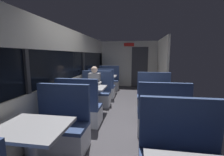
{
  "coord_description": "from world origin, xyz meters",
  "views": [
    {
      "loc": [
        0.36,
        -3.67,
        1.59
      ],
      "look_at": [
        -0.49,
        1.79,
        0.77
      ],
      "focal_mm": 24.48,
      "sensor_mm": 36.0,
      "label": 1
    }
  ],
  "objects_px": {
    "bench_far_window_facing_entry": "(108,82)",
    "bench_rear_aisle_facing_entry": "(154,99)",
    "dining_table_mid_window": "(89,91)",
    "dining_table_far_window": "(106,78)",
    "bench_rear_aisle_facing_end": "(162,119)",
    "bench_mid_window_facing_entry": "(96,95)",
    "bench_far_window_facing_end": "(102,89)",
    "seated_passenger": "(95,89)",
    "bench_near_window_facing_entry": "(60,130)",
    "bench_mid_window_facing_end": "(80,111)",
    "dining_table_rear_aisle": "(158,95)",
    "dining_table_near_window": "(31,134)"
  },
  "relations": [
    {
      "from": "dining_table_mid_window",
      "to": "bench_mid_window_facing_entry",
      "type": "relative_size",
      "value": 0.82
    },
    {
      "from": "bench_mid_window_facing_entry",
      "to": "bench_rear_aisle_facing_end",
      "type": "distance_m",
      "value": 2.4
    },
    {
      "from": "bench_mid_window_facing_entry",
      "to": "bench_near_window_facing_entry",
      "type": "bearing_deg",
      "value": -90.0
    },
    {
      "from": "bench_far_window_facing_end",
      "to": "bench_rear_aisle_facing_end",
      "type": "xyz_separation_m",
      "value": [
        1.79,
        -2.54,
        0.0
      ]
    },
    {
      "from": "seated_passenger",
      "to": "bench_rear_aisle_facing_end",
      "type": "bearing_deg",
      "value": -40.46
    },
    {
      "from": "bench_rear_aisle_facing_end",
      "to": "seated_passenger",
      "type": "distance_m",
      "value": 2.36
    },
    {
      "from": "bench_mid_window_facing_entry",
      "to": "bench_rear_aisle_facing_entry",
      "type": "bearing_deg",
      "value": -6.38
    },
    {
      "from": "bench_mid_window_facing_end",
      "to": "dining_table_near_window",
      "type": "bearing_deg",
      "value": -90.0
    },
    {
      "from": "bench_rear_aisle_facing_entry",
      "to": "bench_near_window_facing_entry",
      "type": "bearing_deg",
      "value": -129.93
    },
    {
      "from": "dining_table_mid_window",
      "to": "bench_mid_window_facing_end",
      "type": "xyz_separation_m",
      "value": [
        0.0,
        -0.7,
        -0.31
      ]
    },
    {
      "from": "dining_table_near_window",
      "to": "bench_far_window_facing_entry",
      "type": "xyz_separation_m",
      "value": [
        0.0,
        5.38,
        -0.31
      ]
    },
    {
      "from": "dining_table_near_window",
      "to": "bench_near_window_facing_entry",
      "type": "distance_m",
      "value": 0.77
    },
    {
      "from": "dining_table_far_window",
      "to": "bench_far_window_facing_entry",
      "type": "distance_m",
      "value": 0.77
    },
    {
      "from": "dining_table_mid_window",
      "to": "bench_far_window_facing_end",
      "type": "height_order",
      "value": "bench_far_window_facing_end"
    },
    {
      "from": "bench_mid_window_facing_end",
      "to": "bench_far_window_facing_entry",
      "type": "xyz_separation_m",
      "value": [
        0.0,
        3.74,
        0.0
      ]
    },
    {
      "from": "bench_far_window_facing_end",
      "to": "seated_passenger",
      "type": "xyz_separation_m",
      "value": [
        0.0,
        -1.01,
        0.21
      ]
    },
    {
      "from": "bench_mid_window_facing_end",
      "to": "dining_table_far_window",
      "type": "relative_size",
      "value": 1.22
    },
    {
      "from": "dining_table_far_window",
      "to": "bench_far_window_facing_end",
      "type": "height_order",
      "value": "bench_far_window_facing_end"
    },
    {
      "from": "seated_passenger",
      "to": "bench_mid_window_facing_entry",
      "type": "bearing_deg",
      "value": 90.0
    },
    {
      "from": "bench_mid_window_facing_entry",
      "to": "dining_table_rear_aisle",
      "type": "relative_size",
      "value": 1.22
    },
    {
      "from": "dining_table_rear_aisle",
      "to": "bench_rear_aisle_facing_end",
      "type": "distance_m",
      "value": 0.77
    },
    {
      "from": "dining_table_far_window",
      "to": "bench_far_window_facing_entry",
      "type": "bearing_deg",
      "value": 90.0
    },
    {
      "from": "dining_table_near_window",
      "to": "seated_passenger",
      "type": "xyz_separation_m",
      "value": [
        0.0,
        2.97,
        -0.1
      ]
    },
    {
      "from": "bench_far_window_facing_entry",
      "to": "bench_rear_aisle_facing_end",
      "type": "bearing_deg",
      "value": -65.55
    },
    {
      "from": "dining_table_far_window",
      "to": "dining_table_rear_aisle",
      "type": "xyz_separation_m",
      "value": [
        1.79,
        -2.54,
        0.0
      ]
    },
    {
      "from": "bench_far_window_facing_entry",
      "to": "bench_rear_aisle_facing_entry",
      "type": "relative_size",
      "value": 1.0
    },
    {
      "from": "bench_near_window_facing_entry",
      "to": "dining_table_mid_window",
      "type": "relative_size",
      "value": 1.22
    },
    {
      "from": "bench_far_window_facing_end",
      "to": "seated_passenger",
      "type": "relative_size",
      "value": 0.87
    },
    {
      "from": "dining_table_far_window",
      "to": "dining_table_near_window",
      "type": "bearing_deg",
      "value": -90.0
    },
    {
      "from": "dining_table_rear_aisle",
      "to": "bench_near_window_facing_entry",
      "type": "bearing_deg",
      "value": -141.2
    },
    {
      "from": "bench_near_window_facing_entry",
      "to": "bench_far_window_facing_entry",
      "type": "height_order",
      "value": "same"
    },
    {
      "from": "bench_mid_window_facing_entry",
      "to": "seated_passenger",
      "type": "xyz_separation_m",
      "value": [
        0.0,
        -0.07,
        0.21
      ]
    },
    {
      "from": "dining_table_mid_window",
      "to": "dining_table_far_window",
      "type": "xyz_separation_m",
      "value": [
        0.0,
        2.34,
        0.0
      ]
    },
    {
      "from": "bench_mid_window_facing_end",
      "to": "dining_table_rear_aisle",
      "type": "relative_size",
      "value": 1.22
    },
    {
      "from": "dining_table_mid_window",
      "to": "bench_far_window_facing_entry",
      "type": "height_order",
      "value": "bench_far_window_facing_entry"
    },
    {
      "from": "bench_mid_window_facing_entry",
      "to": "bench_far_window_facing_entry",
      "type": "relative_size",
      "value": 1.0
    },
    {
      "from": "bench_far_window_facing_entry",
      "to": "bench_rear_aisle_facing_entry",
      "type": "distance_m",
      "value": 3.11
    },
    {
      "from": "bench_near_window_facing_entry",
      "to": "dining_table_rear_aisle",
      "type": "relative_size",
      "value": 1.22
    },
    {
      "from": "bench_near_window_facing_entry",
      "to": "dining_table_rear_aisle",
      "type": "bearing_deg",
      "value": 38.8
    },
    {
      "from": "bench_near_window_facing_entry",
      "to": "seated_passenger",
      "type": "distance_m",
      "value": 2.28
    },
    {
      "from": "bench_rear_aisle_facing_end",
      "to": "bench_rear_aisle_facing_entry",
      "type": "height_order",
      "value": "same"
    },
    {
      "from": "bench_rear_aisle_facing_end",
      "to": "bench_mid_window_facing_entry",
      "type": "bearing_deg",
      "value": 138.23
    },
    {
      "from": "dining_table_far_window",
      "to": "bench_rear_aisle_facing_entry",
      "type": "bearing_deg",
      "value": -45.78
    },
    {
      "from": "bench_mid_window_facing_entry",
      "to": "bench_far_window_facing_end",
      "type": "relative_size",
      "value": 1.0
    },
    {
      "from": "seated_passenger",
      "to": "dining_table_mid_window",
      "type": "bearing_deg",
      "value": -90.0
    },
    {
      "from": "bench_far_window_facing_entry",
      "to": "dining_table_rear_aisle",
      "type": "distance_m",
      "value": 3.71
    },
    {
      "from": "bench_near_window_facing_entry",
      "to": "bench_rear_aisle_facing_end",
      "type": "bearing_deg",
      "value": 22.46
    },
    {
      "from": "bench_near_window_facing_entry",
      "to": "dining_table_mid_window",
      "type": "bearing_deg",
      "value": 90.0
    },
    {
      "from": "bench_near_window_facing_entry",
      "to": "bench_mid_window_facing_entry",
      "type": "distance_m",
      "value": 2.34
    },
    {
      "from": "bench_far_window_facing_entry",
      "to": "dining_table_rear_aisle",
      "type": "height_order",
      "value": "bench_far_window_facing_entry"
    }
  ]
}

